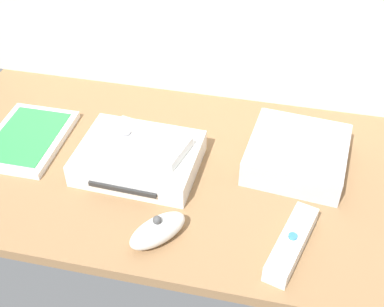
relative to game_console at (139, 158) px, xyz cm
name	(u,v)px	position (x,y,z in cm)	size (l,w,h in cm)	color
ground_plane	(192,174)	(9.46, 1.27, -3.20)	(100.00, 48.00, 2.00)	#936D47
game_console	(139,158)	(0.00, 0.00, 0.00)	(21.63, 17.16, 4.40)	white
mini_computer	(297,154)	(27.48, 6.82, 0.44)	(18.61, 18.61, 5.30)	silver
game_case	(27,138)	(-23.00, 2.30, -1.44)	(13.69, 19.06, 1.56)	white
remote_wand	(291,243)	(28.13, -12.94, -0.69)	(7.41, 15.22, 3.40)	white
remote_nunchuk	(158,230)	(7.79, -15.33, -0.16)	(9.73, 10.53, 5.10)	white
remote_classic_pad	(146,143)	(1.32, 0.63, 3.21)	(15.88, 11.16, 2.40)	white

